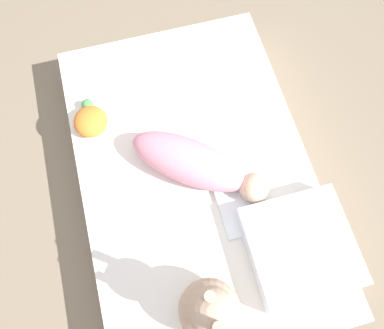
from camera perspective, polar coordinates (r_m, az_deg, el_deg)
ground_plane at (r=1.71m, az=0.45°, el=-3.04°), size 12.00×12.00×0.00m
bed_mattress at (r=1.61m, az=0.47°, el=-2.00°), size 1.43×0.93×0.19m
burp_cloth at (r=1.48m, az=7.94°, el=-6.34°), size 0.22×0.19×0.02m
swaddled_baby at (r=1.45m, az=0.52°, el=0.10°), size 0.44×0.52×0.15m
pillow at (r=1.46m, az=16.11°, el=-11.95°), size 0.37×0.37×0.09m
bunny_plush at (r=1.29m, az=2.78°, el=-21.34°), size 0.21×0.21×0.38m
turtle_plush at (r=1.62m, az=-15.22°, el=6.52°), size 0.18×0.14×0.08m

